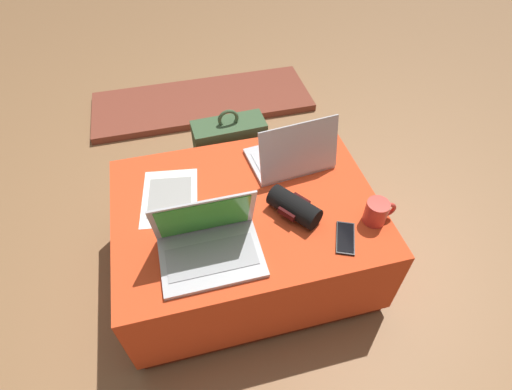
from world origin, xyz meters
TOP-DOWN VIEW (x-y plane):
  - ground_plane at (0.00, 0.00)m, footprint 14.00×14.00m
  - ottoman at (0.00, 0.00)m, footprint 1.00×0.75m
  - laptop_near at (-0.17, -0.18)m, footprint 0.34×0.24m
  - laptop_far at (0.23, 0.17)m, footprint 0.35×0.26m
  - cell_phone at (0.30, -0.24)m, footprint 0.11×0.15m
  - backpack at (0.03, 0.49)m, footprint 0.34×0.19m
  - paper_sheet at (-0.28, 0.11)m, footprint 0.25×0.32m
  - wrist_brace at (0.16, -0.09)m, footprint 0.18×0.21m
  - coffee_mug at (0.44, -0.19)m, footprint 0.12×0.08m
  - fireplace_hearth at (0.00, 1.27)m, footprint 1.40×0.50m

SIDE VIEW (x-z plane):
  - ground_plane at x=0.00m, z-range 0.00..0.00m
  - fireplace_hearth at x=0.00m, z-range 0.00..0.04m
  - ottoman at x=0.00m, z-range 0.00..0.40m
  - backpack at x=0.03m, z-range -0.04..0.45m
  - paper_sheet at x=-0.28m, z-range 0.40..0.40m
  - cell_phone at x=0.30m, z-range 0.40..0.41m
  - wrist_brace at x=0.16m, z-range 0.40..0.49m
  - coffee_mug at x=0.44m, z-range 0.40..0.49m
  - laptop_far at x=0.23m, z-range 0.33..0.57m
  - laptop_near at x=-0.17m, z-range 0.33..0.57m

